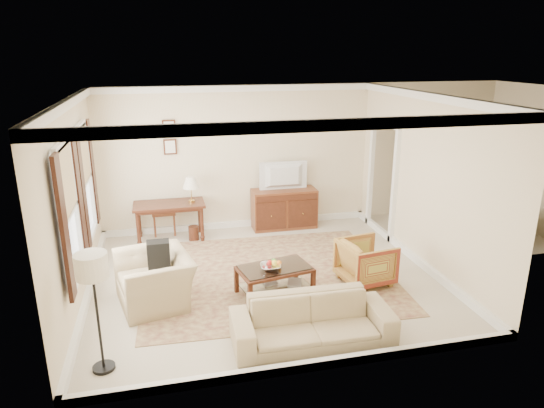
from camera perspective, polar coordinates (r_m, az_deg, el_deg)
name	(u,v)px	position (r m, az deg, el deg)	size (l,w,h in m)	color
room_shell	(263,126)	(7.24, -1.01, 9.19)	(5.51, 5.01, 2.91)	beige
annex_bedroom	(468,215)	(10.61, 22.06, -1.21)	(3.00, 2.70, 2.90)	beige
window_front	(69,213)	(6.71, -22.76, -0.98)	(0.12, 1.56, 1.80)	#CCB284
window_rear	(85,181)	(8.23, -21.09, 2.49)	(0.12, 1.56, 1.80)	#CCB284
doorway	(382,181)	(9.80, 12.81, 2.67)	(0.10, 1.12, 2.25)	white
rug	(268,275)	(8.06, -0.49, -8.34)	(3.98, 3.41, 0.01)	#591D21
writing_desk	(169,209)	(9.52, -11.99, -0.56)	(1.34, 0.67, 0.73)	#462014
desk_chair	(163,208)	(9.88, -12.65, -0.52)	(0.45, 0.45, 1.05)	brown
desk_lamp	(191,189)	(9.43, -9.50, 1.71)	(0.32, 0.32, 0.50)	silver
framed_prints	(170,137)	(9.61, -11.97, 7.71)	(0.25, 0.04, 0.68)	#462014
sideboard	(284,208)	(10.03, 1.42, -0.53)	(1.32, 0.51, 0.81)	brown
tv	(285,167)	(9.77, 1.49, 4.32)	(0.94, 0.54, 0.12)	black
coffee_table	(274,273)	(7.33, 0.30, -8.15)	(1.17, 0.82, 0.46)	#462014
fruit_bowl	(271,266)	(7.18, -0.17, -7.31)	(0.42, 0.42, 0.10)	silver
book_a	(262,282)	(7.43, -1.22, -9.21)	(0.28, 0.04, 0.38)	brown
book_b	(288,282)	(7.45, 1.85, -9.17)	(0.28, 0.03, 0.38)	brown
striped_armchair	(366,260)	(7.81, 11.00, -6.48)	(0.75, 0.70, 0.77)	maroon
club_armchair	(154,272)	(7.24, -13.67, -7.73)	(1.13, 0.74, 0.99)	tan
backpack	(159,252)	(7.23, -13.20, -5.57)	(0.32, 0.22, 0.40)	black
sofa	(313,314)	(6.22, 4.79, -12.79)	(2.02, 0.59, 0.79)	tan
floor_lamp	(92,275)	(5.67, -20.37, -7.80)	(0.36, 0.36, 1.45)	black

